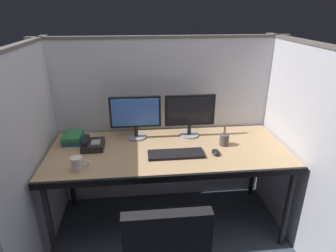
{
  "coord_description": "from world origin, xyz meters",
  "views": [
    {
      "loc": [
        -0.22,
        -1.72,
        1.79
      ],
      "look_at": [
        0.0,
        0.35,
        0.92
      ],
      "focal_mm": 30.43,
      "sensor_mm": 36.0,
      "label": 1
    }
  ],
  "objects_px": {
    "monitor_right": "(190,113)",
    "computer_mouse": "(216,152)",
    "keyboard_main": "(176,154)",
    "desk_phone": "(92,144)",
    "pen_cup": "(224,140)",
    "desk": "(169,155)",
    "coffee_mug": "(77,164)",
    "book_stack": "(73,138)",
    "monitor_left": "(135,114)"
  },
  "relations": [
    {
      "from": "monitor_left",
      "to": "keyboard_main",
      "type": "distance_m",
      "value": 0.51
    },
    {
      "from": "monitor_right",
      "to": "computer_mouse",
      "type": "distance_m",
      "value": 0.44
    },
    {
      "from": "monitor_left",
      "to": "book_stack",
      "type": "xyz_separation_m",
      "value": [
        -0.53,
        -0.02,
        -0.18
      ]
    },
    {
      "from": "monitor_left",
      "to": "monitor_right",
      "type": "bearing_deg",
      "value": -0.57
    },
    {
      "from": "monitor_right",
      "to": "book_stack",
      "type": "distance_m",
      "value": 1.01
    },
    {
      "from": "pen_cup",
      "to": "desk",
      "type": "bearing_deg",
      "value": -175.31
    },
    {
      "from": "monitor_right",
      "to": "keyboard_main",
      "type": "bearing_deg",
      "value": -114.99
    },
    {
      "from": "computer_mouse",
      "to": "book_stack",
      "type": "distance_m",
      "value": 1.19
    },
    {
      "from": "desk_phone",
      "to": "book_stack",
      "type": "distance_m",
      "value": 0.23
    },
    {
      "from": "keyboard_main",
      "to": "book_stack",
      "type": "xyz_separation_m",
      "value": [
        -0.83,
        0.33,
        0.03
      ]
    },
    {
      "from": "coffee_mug",
      "to": "desk_phone",
      "type": "bearing_deg",
      "value": 80.19
    },
    {
      "from": "monitor_left",
      "to": "computer_mouse",
      "type": "bearing_deg",
      "value": -31.06
    },
    {
      "from": "monitor_left",
      "to": "computer_mouse",
      "type": "relative_size",
      "value": 4.48
    },
    {
      "from": "desk_phone",
      "to": "pen_cup",
      "type": "height_order",
      "value": "pen_cup"
    },
    {
      "from": "monitor_right",
      "to": "pen_cup",
      "type": "xyz_separation_m",
      "value": [
        0.25,
        -0.22,
        -0.17
      ]
    },
    {
      "from": "coffee_mug",
      "to": "pen_cup",
      "type": "distance_m",
      "value": 1.16
    },
    {
      "from": "pen_cup",
      "to": "book_stack",
      "type": "height_order",
      "value": "pen_cup"
    },
    {
      "from": "monitor_right",
      "to": "keyboard_main",
      "type": "xyz_separation_m",
      "value": [
        -0.16,
        -0.35,
        -0.2
      ]
    },
    {
      "from": "keyboard_main",
      "to": "pen_cup",
      "type": "bearing_deg",
      "value": 18.04
    },
    {
      "from": "desk_phone",
      "to": "pen_cup",
      "type": "xyz_separation_m",
      "value": [
        1.07,
        -0.05,
        0.02
      ]
    },
    {
      "from": "keyboard_main",
      "to": "book_stack",
      "type": "relative_size",
      "value": 1.98
    },
    {
      "from": "desk",
      "to": "keyboard_main",
      "type": "bearing_deg",
      "value": -65.45
    },
    {
      "from": "monitor_right",
      "to": "coffee_mug",
      "type": "bearing_deg",
      "value": -151.04
    },
    {
      "from": "computer_mouse",
      "to": "desk_phone",
      "type": "relative_size",
      "value": 0.51
    },
    {
      "from": "computer_mouse",
      "to": "book_stack",
      "type": "bearing_deg",
      "value": 163.26
    },
    {
      "from": "computer_mouse",
      "to": "coffee_mug",
      "type": "distance_m",
      "value": 1.02
    },
    {
      "from": "computer_mouse",
      "to": "coffee_mug",
      "type": "xyz_separation_m",
      "value": [
        -1.02,
        -0.12,
        0.03
      ]
    },
    {
      "from": "book_stack",
      "to": "monitor_right",
      "type": "bearing_deg",
      "value": 1.11
    },
    {
      "from": "desk",
      "to": "desk_phone",
      "type": "relative_size",
      "value": 10.0
    },
    {
      "from": "desk",
      "to": "coffee_mug",
      "type": "distance_m",
      "value": 0.71
    },
    {
      "from": "monitor_right",
      "to": "computer_mouse",
      "type": "xyz_separation_m",
      "value": [
        0.14,
        -0.36,
        -0.2
      ]
    },
    {
      "from": "desk",
      "to": "coffee_mug",
      "type": "xyz_separation_m",
      "value": [
        -0.66,
        -0.23,
        0.1
      ]
    },
    {
      "from": "coffee_mug",
      "to": "pen_cup",
      "type": "xyz_separation_m",
      "value": [
        1.13,
        0.27,
        0.0
      ]
    },
    {
      "from": "desk_phone",
      "to": "keyboard_main",
      "type": "bearing_deg",
      "value": -16.16
    },
    {
      "from": "monitor_left",
      "to": "pen_cup",
      "type": "height_order",
      "value": "monitor_left"
    },
    {
      "from": "keyboard_main",
      "to": "desk_phone",
      "type": "xyz_separation_m",
      "value": [
        -0.65,
        0.19,
        0.02
      ]
    },
    {
      "from": "monitor_right",
      "to": "desk",
      "type": "bearing_deg",
      "value": -129.46
    },
    {
      "from": "pen_cup",
      "to": "book_stack",
      "type": "xyz_separation_m",
      "value": [
        -1.25,
        0.2,
        -0.01
      ]
    },
    {
      "from": "book_stack",
      "to": "monitor_left",
      "type": "bearing_deg",
      "value": 2.58
    },
    {
      "from": "keyboard_main",
      "to": "coffee_mug",
      "type": "bearing_deg",
      "value": -169.43
    },
    {
      "from": "coffee_mug",
      "to": "book_stack",
      "type": "relative_size",
      "value": 0.58
    },
    {
      "from": "computer_mouse",
      "to": "coffee_mug",
      "type": "bearing_deg",
      "value": -173.22
    },
    {
      "from": "coffee_mug",
      "to": "pen_cup",
      "type": "height_order",
      "value": "pen_cup"
    },
    {
      "from": "monitor_left",
      "to": "monitor_right",
      "type": "distance_m",
      "value": 0.46
    },
    {
      "from": "keyboard_main",
      "to": "desk_phone",
      "type": "distance_m",
      "value": 0.68
    },
    {
      "from": "monitor_right",
      "to": "monitor_left",
      "type": "bearing_deg",
      "value": 179.43
    },
    {
      "from": "monitor_right",
      "to": "desk_phone",
      "type": "relative_size",
      "value": 2.26
    },
    {
      "from": "desk_phone",
      "to": "book_stack",
      "type": "bearing_deg",
      "value": 141.42
    },
    {
      "from": "coffee_mug",
      "to": "desk_phone",
      "type": "distance_m",
      "value": 0.33
    },
    {
      "from": "desk",
      "to": "book_stack",
      "type": "height_order",
      "value": "book_stack"
    }
  ]
}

